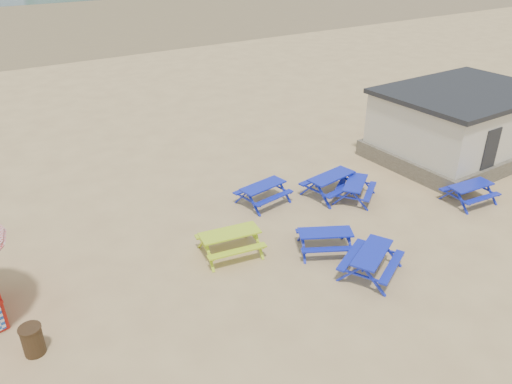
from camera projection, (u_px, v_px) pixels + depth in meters
ground at (287, 232)px, 17.34m from camera, size 400.00×400.00×0.00m
wet_sand at (2, 22)px, 57.88m from camera, size 400.00×400.00×0.00m
picnic_table_blue_a at (263, 194)px, 19.04m from camera, size 2.00×1.70×0.76m
picnic_table_blue_b at (331, 185)px, 19.61m from camera, size 2.20×1.86×0.84m
picnic_table_blue_c at (355, 190)px, 19.33m from camera, size 2.22×2.14×0.73m
picnic_table_blue_d at (325, 241)px, 16.15m from camera, size 2.19×2.06×0.73m
picnic_table_blue_e at (371, 263)px, 15.04m from camera, size 2.38×2.21×0.79m
picnic_table_blue_f at (469, 193)px, 19.09m from camera, size 1.93×1.62×0.75m
picnic_table_yellow at (230, 243)px, 15.99m from camera, size 2.16×1.86×0.80m
litter_bin at (33, 340)px, 12.16m from camera, size 0.55×0.55×0.81m
amenity_block at (460, 124)px, 22.54m from camera, size 7.40×5.40×3.15m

